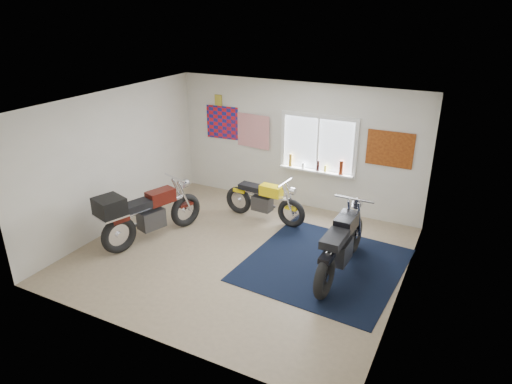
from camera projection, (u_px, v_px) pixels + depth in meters
The scene contains 10 objects.
ground at pixel (241, 254), 8.18m from camera, with size 5.50×5.50×0.00m, color #9E896B.
room_shell at pixel (240, 168), 7.54m from camera, with size 5.50×5.50×5.50m.
navy_rug at pixel (323, 265), 7.84m from camera, with size 2.50×2.60×0.01m, color black.
window_assembly at pixel (318, 148), 9.47m from camera, with size 1.66×0.17×1.26m.
oil_bottles at pixel (320, 165), 9.51m from camera, with size 1.20×0.09×0.30m.
flag_display at pixel (218, 100), 10.18m from camera, with size 1.60×0.10×1.17m.
triumph_poster at pixel (390, 149), 8.80m from camera, with size 0.90×0.03×0.70m, color #A54C14.
yellow_triumph at pixel (264, 201), 9.32m from camera, with size 1.85×0.55×0.93m.
black_chrome_bike at pixel (341, 246), 7.43m from camera, with size 0.68×2.23×1.14m.
maroon_tourer at pixel (145, 214), 8.40m from camera, with size 1.04×2.14×1.10m.
Camera 1 is at (3.46, -6.22, 4.18)m, focal length 32.00 mm.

